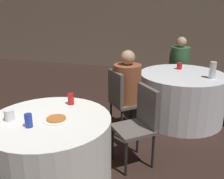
{
  "coord_description": "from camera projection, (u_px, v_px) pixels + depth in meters",
  "views": [
    {
      "loc": [
        1.35,
        -1.97,
        1.77
      ],
      "look_at": [
        0.59,
        0.6,
        0.85
      ],
      "focal_mm": 40.0,
      "sensor_mm": 36.0,
      "label": 1
    }
  ],
  "objects": [
    {
      "name": "ground_plane",
      "position": [
        45.0,
        175.0,
        2.72
      ],
      "size": [
        16.0,
        16.0,
        0.0
      ],
      "primitive_type": "plane",
      "color": "black"
    },
    {
      "name": "wall_back",
      "position": [
        137.0,
        18.0,
        6.87
      ],
      "size": [
        16.0,
        0.06,
        2.8
      ],
      "color": "gray",
      "rests_on": "ground_plane"
    },
    {
      "name": "table_near",
      "position": [
        52.0,
        154.0,
        2.45
      ],
      "size": [
        1.17,
        1.17,
        0.75
      ],
      "color": "white",
      "rests_on": "ground_plane"
    },
    {
      "name": "table_far",
      "position": [
        181.0,
        97.0,
        3.96
      ],
      "size": [
        1.32,
        1.32,
        0.75
      ],
      "color": "silver",
      "rests_on": "ground_plane"
    },
    {
      "name": "chair_near_northeast",
      "position": [
        140.0,
        119.0,
        2.79
      ],
      "size": [
        0.56,
        0.56,
        0.92
      ],
      "rotation": [
        0.0,
        0.0,
        -4.0
      ],
      "color": "#59514C",
      "rests_on": "ground_plane"
    },
    {
      "name": "chair_far_southwest",
      "position": [
        121.0,
        97.0,
        3.46
      ],
      "size": [
        0.56,
        0.56,
        0.92
      ],
      "rotation": [
        0.0,
        0.0,
        -0.84
      ],
      "color": "#59514C",
      "rests_on": "ground_plane"
    },
    {
      "name": "chair_far_north",
      "position": [
        179.0,
        70.0,
        4.9
      ],
      "size": [
        0.43,
        0.44,
        0.92
      ],
      "rotation": [
        0.0,
        0.0,
        -3.06
      ],
      "color": "#59514C",
      "rests_on": "ground_plane"
    },
    {
      "name": "person_green_jacket",
      "position": [
        179.0,
        68.0,
        4.73
      ],
      "size": [
        0.36,
        0.51,
        1.2
      ],
      "rotation": [
        0.0,
        0.0,
        -3.06
      ],
      "color": "#33384C",
      "rests_on": "ground_plane"
    },
    {
      "name": "person_floral_shirt",
      "position": [
        131.0,
        90.0,
        3.5
      ],
      "size": [
        0.51,
        0.5,
        1.19
      ],
      "rotation": [
        0.0,
        0.0,
        -0.84
      ],
      "color": "#33384C",
      "rests_on": "ground_plane"
    },
    {
      "name": "pizza_plate_near",
      "position": [
        56.0,
        119.0,
        2.31
      ],
      "size": [
        0.26,
        0.26,
        0.02
      ],
      "color": "white",
      "rests_on": "table_near"
    },
    {
      "name": "soda_can_red",
      "position": [
        71.0,
        99.0,
        2.65
      ],
      "size": [
        0.07,
        0.07,
        0.12
      ],
      "color": "red",
      "rests_on": "table_near"
    },
    {
      "name": "soda_can_blue",
      "position": [
        29.0,
        121.0,
        2.16
      ],
      "size": [
        0.07,
        0.07,
        0.12
      ],
      "color": "#1E38A5",
      "rests_on": "table_near"
    },
    {
      "name": "cup_near",
      "position": [
        9.0,
        115.0,
        2.29
      ],
      "size": [
        0.09,
        0.09,
        0.1
      ],
      "color": "white",
      "rests_on": "table_near"
    },
    {
      "name": "bottle_far",
      "position": [
        213.0,
        70.0,
        3.57
      ],
      "size": [
        0.09,
        0.09,
        0.24
      ],
      "color": "white",
      "rests_on": "table_far"
    },
    {
      "name": "cup_far",
      "position": [
        179.0,
        66.0,
        4.1
      ],
      "size": [
        0.08,
        0.08,
        0.11
      ],
      "color": "red",
      "rests_on": "table_far"
    }
  ]
}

